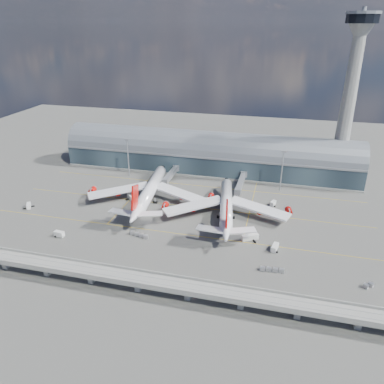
% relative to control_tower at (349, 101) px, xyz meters
% --- Properties ---
extents(ground, '(500.00, 500.00, 0.00)m').
position_rel_control_tower_xyz_m(ground, '(-85.00, -83.00, -51.64)').
color(ground, '#474744').
rests_on(ground, ground).
extents(taxi_lines, '(200.00, 80.12, 0.01)m').
position_rel_control_tower_xyz_m(taxi_lines, '(-85.00, -60.89, -51.63)').
color(taxi_lines, gold).
rests_on(taxi_lines, ground).
extents(terminal, '(200.00, 30.00, 28.00)m').
position_rel_control_tower_xyz_m(terminal, '(-85.00, -5.01, -40.30)').
color(terminal, '#202C35').
rests_on(terminal, ground).
extents(control_tower, '(19.00, 19.00, 103.00)m').
position_rel_control_tower_xyz_m(control_tower, '(0.00, 0.00, 0.00)').
color(control_tower, gray).
rests_on(control_tower, ground).
extents(guideway, '(220.00, 8.50, 7.20)m').
position_rel_control_tower_xyz_m(guideway, '(-85.00, -138.00, -46.34)').
color(guideway, gray).
rests_on(guideway, ground).
extents(floodlight_mast_left, '(3.00, 0.70, 25.70)m').
position_rel_control_tower_xyz_m(floodlight_mast_left, '(-135.00, -28.00, -38.00)').
color(floodlight_mast_left, gray).
rests_on(floodlight_mast_left, ground).
extents(floodlight_mast_right, '(3.00, 0.70, 25.70)m').
position_rel_control_tower_xyz_m(floodlight_mast_right, '(-35.00, -28.00, -38.00)').
color(floodlight_mast_right, gray).
rests_on(floodlight_mast_right, ground).
extents(airliner_left, '(74.27, 78.10, 23.79)m').
position_rel_control_tower_xyz_m(airliner_left, '(-107.73, -62.33, -44.84)').
color(airliner_left, white).
rests_on(airliner_left, ground).
extents(airliner_right, '(69.92, 73.15, 23.25)m').
position_rel_control_tower_xyz_m(airliner_right, '(-61.96, -69.08, -45.61)').
color(airliner_right, white).
rests_on(airliner_right, ground).
extents(jet_bridge_left, '(4.40, 28.00, 7.25)m').
position_rel_control_tower_xyz_m(jet_bridge_left, '(-104.52, -29.88, -46.46)').
color(jet_bridge_left, gray).
rests_on(jet_bridge_left, ground).
extents(jet_bridge_right, '(4.40, 32.00, 7.25)m').
position_rel_control_tower_xyz_m(jet_bridge_right, '(-58.77, -31.82, -46.46)').
color(jet_bridge_right, gray).
rests_on(jet_bridge_right, ground).
extents(service_truck_0, '(5.03, 6.20, 2.53)m').
position_rel_control_tower_xyz_m(service_truck_0, '(-170.89, -86.73, -50.33)').
color(service_truck_0, silver).
rests_on(service_truck_0, ground).
extents(service_truck_1, '(5.09, 2.85, 2.83)m').
position_rel_control_tower_xyz_m(service_truck_1, '(-137.12, -109.84, -50.21)').
color(service_truck_1, silver).
rests_on(service_truck_1, ground).
extents(service_truck_2, '(8.27, 6.06, 2.96)m').
position_rel_control_tower_xyz_m(service_truck_2, '(-46.78, -90.33, -50.09)').
color(service_truck_2, silver).
rests_on(service_truck_2, ground).
extents(service_truck_3, '(3.50, 6.19, 2.82)m').
position_rel_control_tower_xyz_m(service_truck_3, '(-34.82, -96.32, -50.19)').
color(service_truck_3, silver).
rests_on(service_truck_3, ground).
extents(service_truck_4, '(3.51, 5.00, 2.65)m').
position_rel_control_tower_xyz_m(service_truck_4, '(-38.02, -50.01, -50.30)').
color(service_truck_4, silver).
rests_on(service_truck_4, ground).
extents(service_truck_5, '(5.94, 5.97, 2.94)m').
position_rel_control_tower_xyz_m(service_truck_5, '(-119.68, -62.25, -50.13)').
color(service_truck_5, silver).
rests_on(service_truck_5, ground).
extents(cargo_train_0, '(10.55, 4.35, 1.75)m').
position_rel_control_tower_xyz_m(cargo_train_0, '(-99.49, -100.18, -50.72)').
color(cargo_train_0, gray).
rests_on(cargo_train_0, ground).
extents(cargo_train_1, '(10.41, 2.26, 1.72)m').
position_rel_control_tower_xyz_m(cargo_train_1, '(-35.09, -112.91, -50.74)').
color(cargo_train_1, gray).
rests_on(cargo_train_1, ground).
extents(cargo_train_2, '(4.86, 3.95, 1.64)m').
position_rel_control_tower_xyz_m(cargo_train_2, '(2.28, -113.94, -50.78)').
color(cargo_train_2, gray).
rests_on(cargo_train_2, ground).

